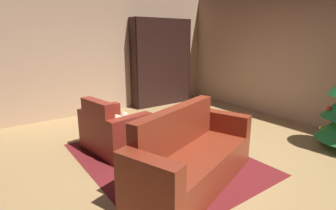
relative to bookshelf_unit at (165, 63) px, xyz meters
The scene contains 10 objects.
ground_plane 3.48m from the bookshelf_unit, 27.44° to the right, with size 7.56×7.56×0.00m, color #A98652.
wall_back 3.25m from the bookshelf_unit, 25.05° to the left, with size 6.42×0.06×2.80m, color tan.
wall_left 1.57m from the bookshelf_unit, 99.28° to the right, with size 0.06×5.84×2.80m, color tan.
area_rug 3.58m from the bookshelf_unit, 35.70° to the right, with size 2.82×2.16×0.01m, color maroon.
bookshelf_unit is the anchor object (origin of this frame).
armchair_red 3.31m from the bookshelf_unit, 50.26° to the right, with size 1.11×0.87×0.87m.
couch_red 4.18m from the bookshelf_unit, 30.74° to the right, with size 1.32×2.10×0.95m.
coffee_table 3.39m from the bookshelf_unit, 34.75° to the right, with size 0.74×0.74×0.43m.
book_stack_on_table 3.36m from the bookshelf_unit, 34.21° to the right, with size 0.22×0.18×0.14m.
bottle_on_table 3.42m from the bookshelf_unit, 31.41° to the right, with size 0.07×0.07×0.22m.
Camera 1 is at (2.81, -2.53, 1.77)m, focal length 28.08 mm.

